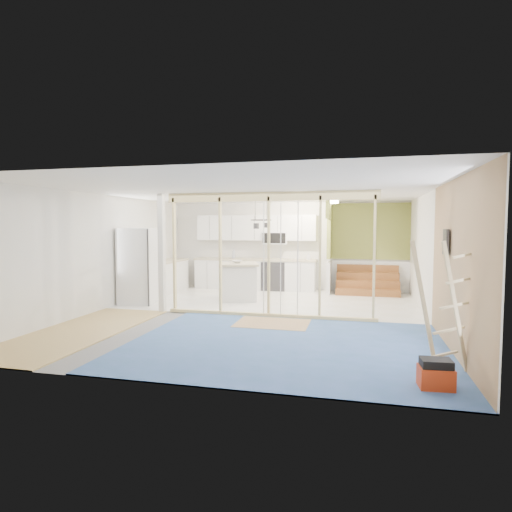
% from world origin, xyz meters
% --- Properties ---
extents(room, '(7.01, 8.01, 2.61)m').
position_xyz_m(room, '(0.00, 0.00, 1.30)').
color(room, slate).
rests_on(room, ground).
extents(floor_overlays, '(7.00, 8.00, 0.03)m').
position_xyz_m(floor_overlays, '(0.07, 0.06, 0.01)').
color(floor_overlays, white).
rests_on(floor_overlays, room).
extents(stud_frame, '(4.66, 0.14, 2.60)m').
position_xyz_m(stud_frame, '(-0.24, -0.00, 1.59)').
color(stud_frame, beige).
rests_on(stud_frame, room).
extents(base_cabinets, '(4.45, 2.24, 0.93)m').
position_xyz_m(base_cabinets, '(-1.61, 3.36, 0.47)').
color(base_cabinets, white).
rests_on(base_cabinets, room).
extents(upper_cabinets, '(3.60, 0.41, 0.85)m').
position_xyz_m(upper_cabinets, '(-0.84, 3.82, 1.82)').
color(upper_cabinets, white).
rests_on(upper_cabinets, room).
extents(green_partition, '(2.25, 1.51, 2.60)m').
position_xyz_m(green_partition, '(2.04, 3.66, 0.94)').
color(green_partition, olive).
rests_on(green_partition, room).
extents(pot_rack, '(0.52, 0.52, 0.72)m').
position_xyz_m(pot_rack, '(-0.31, 1.89, 2.00)').
color(pot_rack, black).
rests_on(pot_rack, room).
extents(sheathing_panel, '(0.02, 4.00, 2.60)m').
position_xyz_m(sheathing_panel, '(3.48, -2.00, 1.30)').
color(sheathing_panel, tan).
rests_on(sheathing_panel, room).
extents(electrical_panel, '(0.04, 0.30, 0.40)m').
position_xyz_m(electrical_panel, '(3.43, -1.40, 1.65)').
color(electrical_panel, '#343438').
rests_on(electrical_panel, room).
extents(ceiling_light, '(0.32, 0.32, 0.08)m').
position_xyz_m(ceiling_light, '(1.40, 3.00, 2.54)').
color(ceiling_light, '#FFEABF').
rests_on(ceiling_light, room).
extents(fridge, '(0.92, 0.89, 1.85)m').
position_xyz_m(fridge, '(-3.10, 0.77, 0.92)').
color(fridge, silver).
rests_on(fridge, room).
extents(island, '(1.24, 1.24, 0.96)m').
position_xyz_m(island, '(-0.87, 1.79, 0.48)').
color(island, silver).
rests_on(island, room).
extents(bowl, '(0.33, 0.33, 0.06)m').
position_xyz_m(bowl, '(-0.89, 1.78, 0.99)').
color(bowl, silver).
rests_on(bowl, island).
extents(soap_bottle_a, '(0.12, 0.12, 0.30)m').
position_xyz_m(soap_bottle_a, '(-1.57, 3.73, 1.08)').
color(soap_bottle_a, '#9FA4B1').
rests_on(soap_bottle_a, base_cabinets).
extents(soap_bottle_b, '(0.12, 0.12, 0.21)m').
position_xyz_m(soap_bottle_b, '(0.70, 3.63, 1.03)').
color(soap_bottle_b, silver).
rests_on(soap_bottle_b, base_cabinets).
extents(toolbox, '(0.40, 0.31, 0.36)m').
position_xyz_m(toolbox, '(3.00, -3.40, 0.17)').
color(toolbox, '#AF2F10').
rests_on(toolbox, room).
extents(ladder, '(0.91, 0.15, 1.70)m').
position_xyz_m(ladder, '(3.18, -2.77, 0.87)').
color(ladder, tan).
rests_on(ladder, room).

